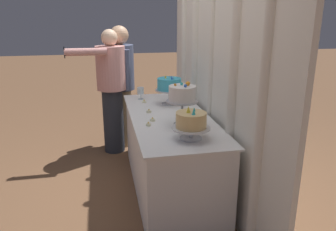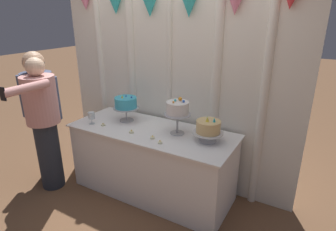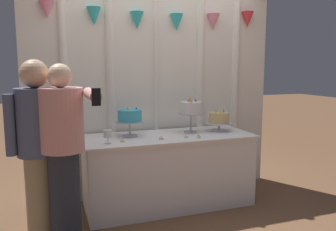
% 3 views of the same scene
% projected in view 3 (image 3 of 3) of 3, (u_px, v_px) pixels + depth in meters
% --- Properties ---
extents(ground_plane, '(24.00, 24.00, 0.00)m').
position_uv_depth(ground_plane, '(171.00, 208.00, 3.70)').
color(ground_plane, brown).
extents(draped_curtain, '(2.93, 0.16, 2.45)m').
position_uv_depth(draped_curtain, '(156.00, 86.00, 4.00)').
color(draped_curtain, white).
rests_on(draped_curtain, ground_plane).
extents(cake_table, '(1.82, 0.73, 0.78)m').
position_uv_depth(cake_table, '(168.00, 170.00, 3.73)').
color(cake_table, white).
rests_on(cake_table, ground_plane).
extents(cake_display_leftmost, '(0.29, 0.29, 0.32)m').
position_uv_depth(cake_display_leftmost, '(130.00, 117.00, 3.59)').
color(cake_display_leftmost, '#B2B2B7').
rests_on(cake_display_leftmost, cake_table).
extents(cake_display_center, '(0.28, 0.28, 0.38)m').
position_uv_depth(cake_display_center, '(191.00, 109.00, 3.79)').
color(cake_display_center, '#B2B2B7').
rests_on(cake_display_center, cake_table).
extents(cake_display_rightmost, '(0.30, 0.30, 0.26)m').
position_uv_depth(cake_display_rightmost, '(219.00, 119.00, 3.90)').
color(cake_display_rightmost, silver).
rests_on(cake_display_rightmost, cake_table).
extents(wine_glass, '(0.08, 0.08, 0.14)m').
position_uv_depth(wine_glass, '(108.00, 134.00, 3.26)').
color(wine_glass, silver).
rests_on(wine_glass, cake_table).
extents(tealight_far_left, '(0.05, 0.05, 0.03)m').
position_uv_depth(tealight_far_left, '(123.00, 141.00, 3.34)').
color(tealight_far_left, beige).
rests_on(tealight_far_left, cake_table).
extents(tealight_near_left, '(0.05, 0.05, 0.04)m').
position_uv_depth(tealight_near_left, '(161.00, 138.00, 3.47)').
color(tealight_near_left, beige).
rests_on(tealight_near_left, cake_table).
extents(tealight_near_right, '(0.05, 0.05, 0.03)m').
position_uv_depth(tealight_near_right, '(186.00, 137.00, 3.55)').
color(tealight_near_right, beige).
rests_on(tealight_near_right, cake_table).
extents(tealight_far_right, '(0.05, 0.05, 0.03)m').
position_uv_depth(tealight_far_right, '(199.00, 137.00, 3.54)').
color(tealight_far_right, beige).
rests_on(tealight_far_right, cake_table).
extents(guest_man_pink_jacket, '(0.49, 0.43, 1.57)m').
position_uv_depth(guest_man_pink_jacket, '(38.00, 145.00, 2.90)').
color(guest_man_pink_jacket, '#9E8966').
rests_on(guest_man_pink_jacket, ground_plane).
extents(guest_man_dark_suit, '(0.52, 0.72, 1.53)m').
position_uv_depth(guest_man_dark_suit, '(63.00, 149.00, 2.84)').
color(guest_man_dark_suit, '#282D38').
rests_on(guest_man_dark_suit, ground_plane).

